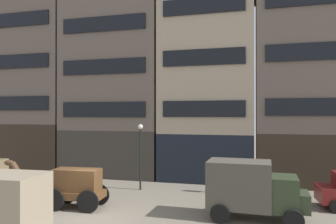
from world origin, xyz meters
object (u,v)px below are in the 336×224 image
at_px(streetlamp_curbside, 140,147).
at_px(fire_hydrant_curbside, 79,179).
at_px(pedestrian_officer, 214,176).
at_px(cargo_wagon, 76,185).
at_px(draft_horse, 26,180).
at_px(delivery_truck_near, 252,188).

relative_size(streetlamp_curbside, fire_hydrant_curbside, 4.96).
relative_size(pedestrian_officer, fire_hydrant_curbside, 2.16).
bearing_deg(fire_hydrant_curbside, streetlamp_curbside, -0.55).
bearing_deg(cargo_wagon, pedestrian_officer, 38.07).
xyz_separation_m(draft_horse, fire_hydrant_curbside, (0.46, 4.61, -0.84)).
distance_m(delivery_truck_near, pedestrian_officer, 5.09).
xyz_separation_m(pedestrian_officer, streetlamp_curbside, (-4.57, -0.44, 1.69)).
relative_size(cargo_wagon, pedestrian_officer, 1.68).
relative_size(cargo_wagon, fire_hydrant_curbside, 3.63).
distance_m(delivery_truck_near, fire_hydrant_curbside, 11.92).
bearing_deg(streetlamp_curbside, delivery_truck_near, -30.94).
xyz_separation_m(delivery_truck_near, pedestrian_officer, (-2.27, 4.54, -0.44)).
bearing_deg(draft_horse, fire_hydrant_curbside, 84.24).
bearing_deg(cargo_wagon, draft_horse, -179.92).
relative_size(cargo_wagon, delivery_truck_near, 0.68).
height_order(streetlamp_curbside, fire_hydrant_curbside, streetlamp_curbside).
bearing_deg(delivery_truck_near, draft_horse, -177.69).
xyz_separation_m(cargo_wagon, fire_hydrant_curbside, (-2.49, 4.60, -0.72)).
height_order(cargo_wagon, delivery_truck_near, delivery_truck_near).
height_order(delivery_truck_near, fire_hydrant_curbside, delivery_truck_near).
relative_size(cargo_wagon, draft_horse, 1.28).
bearing_deg(draft_horse, delivery_truck_near, 2.31).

